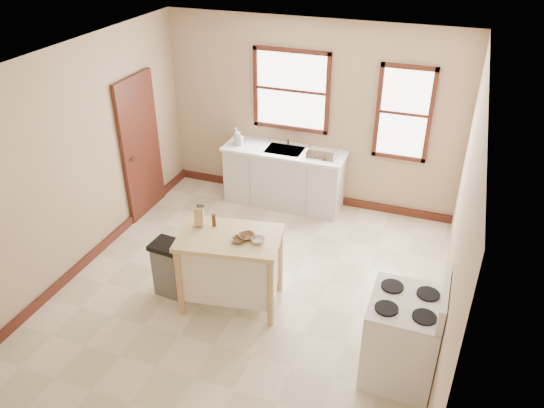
% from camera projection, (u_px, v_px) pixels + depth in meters
% --- Properties ---
extents(floor, '(5.00, 5.00, 0.00)m').
position_uv_depth(floor, '(249.00, 290.00, 6.53)').
color(floor, beige).
rests_on(floor, ground).
extents(ceiling, '(5.00, 5.00, 0.00)m').
position_uv_depth(ceiling, '(243.00, 64.00, 5.13)').
color(ceiling, white).
rests_on(ceiling, ground).
extents(wall_back, '(4.50, 0.04, 2.80)m').
position_uv_depth(wall_back, '(310.00, 115.00, 7.86)').
color(wall_back, tan).
rests_on(wall_back, ground).
extents(wall_left, '(0.04, 5.00, 2.80)m').
position_uv_depth(wall_left, '(77.00, 161.00, 6.50)').
color(wall_left, tan).
rests_on(wall_left, ground).
extents(wall_right, '(0.04, 5.00, 2.80)m').
position_uv_depth(wall_right, '(459.00, 229.00, 5.17)').
color(wall_right, tan).
rests_on(wall_right, ground).
extents(window_main, '(1.17, 0.06, 1.22)m').
position_uv_depth(window_main, '(291.00, 90.00, 7.76)').
color(window_main, '#3A180F').
rests_on(window_main, wall_back).
extents(window_side, '(0.77, 0.06, 1.37)m').
position_uv_depth(window_side, '(404.00, 114.00, 7.35)').
color(window_side, '#3A180F').
rests_on(window_side, wall_back).
extents(door_left, '(0.06, 0.90, 2.10)m').
position_uv_depth(door_left, '(141.00, 147.00, 7.72)').
color(door_left, '#3A180F').
rests_on(door_left, ground).
extents(baseboard_back, '(4.50, 0.04, 0.12)m').
position_uv_depth(baseboard_back, '(307.00, 195.00, 8.51)').
color(baseboard_back, '#3A180F').
rests_on(baseboard_back, ground).
extents(baseboard_left, '(0.04, 5.00, 0.12)m').
position_uv_depth(baseboard_left, '(97.00, 251.00, 7.16)').
color(baseboard_left, '#3A180F').
rests_on(baseboard_left, ground).
extents(sink_counter, '(1.86, 0.62, 0.92)m').
position_uv_depth(sink_counter, '(284.00, 177.00, 8.18)').
color(sink_counter, beige).
rests_on(sink_counter, ground).
extents(faucet, '(0.03, 0.03, 0.22)m').
position_uv_depth(faucet, '(288.00, 138.00, 8.04)').
color(faucet, silver).
rests_on(faucet, sink_counter).
extents(soap_bottle_a, '(0.11, 0.11, 0.25)m').
position_uv_depth(soap_bottle_a, '(237.00, 136.00, 8.09)').
color(soap_bottle_a, '#B2B2B2').
rests_on(soap_bottle_a, sink_counter).
extents(soap_bottle_b, '(0.10, 0.10, 0.21)m').
position_uv_depth(soap_bottle_b, '(239.00, 139.00, 8.05)').
color(soap_bottle_b, '#B2B2B2').
rests_on(soap_bottle_b, sink_counter).
extents(dish_rack, '(0.51, 0.43, 0.11)m').
position_uv_depth(dish_rack, '(322.00, 153.00, 7.71)').
color(dish_rack, silver).
rests_on(dish_rack, sink_counter).
extents(kitchen_island, '(1.25, 0.91, 0.94)m').
position_uv_depth(kitchen_island, '(231.00, 270.00, 6.13)').
color(kitchen_island, tan).
rests_on(kitchen_island, ground).
extents(knife_block, '(0.13, 0.13, 0.20)m').
position_uv_depth(knife_block, '(199.00, 217.00, 6.05)').
color(knife_block, tan).
rests_on(knife_block, kitchen_island).
extents(pepper_grinder, '(0.05, 0.05, 0.15)m').
position_uv_depth(pepper_grinder, '(214.00, 220.00, 6.04)').
color(pepper_grinder, '#472013').
rests_on(pepper_grinder, kitchen_island).
extents(bowl_a, '(0.17, 0.17, 0.04)m').
position_uv_depth(bowl_a, '(238.00, 240.00, 5.80)').
color(bowl_a, brown).
rests_on(bowl_a, kitchen_island).
extents(bowl_b, '(0.25, 0.25, 0.04)m').
position_uv_depth(bowl_b, '(247.00, 236.00, 5.85)').
color(bowl_b, brown).
rests_on(bowl_b, kitchen_island).
extents(bowl_c, '(0.19, 0.19, 0.05)m').
position_uv_depth(bowl_c, '(258.00, 240.00, 5.78)').
color(bowl_c, silver).
rests_on(bowl_c, kitchen_island).
extents(trash_bin, '(0.39, 0.34, 0.71)m').
position_uv_depth(trash_bin, '(170.00, 268.00, 6.34)').
color(trash_bin, slate).
rests_on(trash_bin, ground).
extents(gas_stove, '(0.74, 0.75, 1.19)m').
position_uv_depth(gas_stove, '(403.00, 328.00, 5.12)').
color(gas_stove, white).
rests_on(gas_stove, ground).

